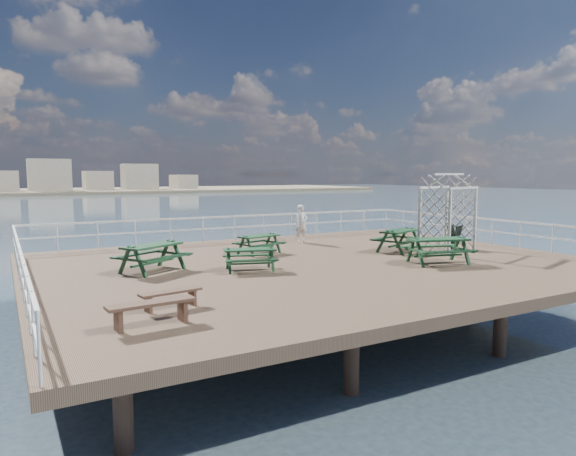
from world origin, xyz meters
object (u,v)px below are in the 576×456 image
(picnic_table_e, at_px, (438,245))
(picnic_table_d, at_px, (250,255))
(flat_bench_far, at_px, (151,308))
(person, at_px, (301,224))
(picnic_table_c, at_px, (400,236))
(picnic_table_a, at_px, (152,252))
(flat_bench_near, at_px, (171,295))
(picnic_table_b, at_px, (259,240))
(trellis_arbor, at_px, (448,217))

(picnic_table_e, bearing_deg, picnic_table_d, 178.61)
(flat_bench_far, bearing_deg, person, 41.19)
(picnic_table_d, bearing_deg, picnic_table_c, 23.53)
(picnic_table_a, height_order, picnic_table_c, picnic_table_a)
(picnic_table_a, distance_m, flat_bench_near, 4.65)
(picnic_table_a, height_order, flat_bench_near, picnic_table_a)
(picnic_table_b, height_order, trellis_arbor, trellis_arbor)
(flat_bench_near, bearing_deg, picnic_table_b, 40.76)
(picnic_table_d, relative_size, person, 1.15)
(picnic_table_a, distance_m, picnic_table_e, 9.21)
(picnic_table_e, height_order, flat_bench_near, picnic_table_e)
(picnic_table_c, relative_size, flat_bench_near, 1.63)
(picnic_table_a, height_order, trellis_arbor, trellis_arbor)
(picnic_table_c, distance_m, picnic_table_e, 2.80)
(flat_bench_far, bearing_deg, picnic_table_e, 8.63)
(picnic_table_e, height_order, flat_bench_far, picnic_table_e)
(picnic_table_a, xyz_separation_m, picnic_table_e, (8.61, -3.27, 0.01))
(person, bearing_deg, flat_bench_near, -135.81)
(person, bearing_deg, flat_bench_far, -134.50)
(picnic_table_c, distance_m, flat_bench_far, 12.01)
(picnic_table_a, distance_m, picnic_table_b, 4.65)
(picnic_table_d, xyz_separation_m, flat_bench_far, (-4.15, -4.35, -0.12))
(picnic_table_d, xyz_separation_m, trellis_arbor, (8.38, -0.05, 0.84))
(person, bearing_deg, picnic_table_b, -147.35)
(picnic_table_c, height_order, person, person)
(picnic_table_e, relative_size, flat_bench_far, 1.35)
(picnic_table_c, bearing_deg, trellis_arbor, -46.98)
(picnic_table_d, bearing_deg, trellis_arbor, 16.71)
(picnic_table_d, height_order, flat_bench_far, picnic_table_d)
(picnic_table_b, bearing_deg, flat_bench_near, -145.69)
(picnic_table_c, bearing_deg, flat_bench_far, -175.83)
(flat_bench_near, distance_m, person, 11.50)
(picnic_table_d, relative_size, flat_bench_near, 1.31)
(picnic_table_a, relative_size, picnic_table_e, 1.05)
(flat_bench_near, distance_m, trellis_arbor, 12.28)
(picnic_table_b, height_order, picnic_table_e, picnic_table_e)
(picnic_table_c, bearing_deg, person, 94.78)
(picnic_table_a, bearing_deg, trellis_arbor, -37.06)
(picnic_table_d, distance_m, person, 6.79)
(picnic_table_c, bearing_deg, flat_bench_near, -179.55)
(flat_bench_near, relative_size, trellis_arbor, 0.48)
(picnic_table_e, bearing_deg, flat_bench_far, -150.02)
(picnic_table_c, relative_size, trellis_arbor, 0.78)
(picnic_table_d, bearing_deg, picnic_table_b, 76.02)
(picnic_table_d, distance_m, trellis_arbor, 8.42)
(picnic_table_e, xyz_separation_m, flat_bench_far, (-10.12, -2.42, -0.25))
(picnic_table_c, xyz_separation_m, picnic_table_d, (-6.71, -0.76, -0.11))
(trellis_arbor, height_order, person, trellis_arbor)
(picnic_table_b, bearing_deg, picnic_table_d, -136.50)
(flat_bench_near, bearing_deg, trellis_arbor, 6.04)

